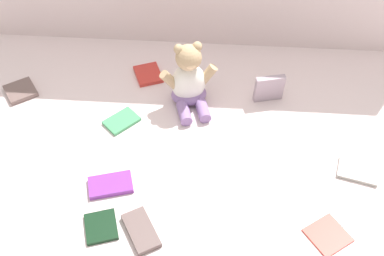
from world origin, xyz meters
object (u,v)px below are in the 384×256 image
(book_case_4, at_px, (358,171))
(book_case_7, at_px, (148,74))
(book_case_0, at_px, (122,120))
(book_case_5, at_px, (269,88))
(book_case_1, at_px, (101,227))
(book_case_2, at_px, (111,185))
(book_case_8, at_px, (328,235))
(teddy_bear, at_px, (189,82))
(book_case_6, at_px, (141,231))
(book_case_3, at_px, (21,91))

(book_case_4, height_order, book_case_7, book_case_7)
(book_case_0, distance_m, book_case_5, 0.49)
(book_case_1, bearing_deg, book_case_2, 71.68)
(book_case_8, bearing_deg, teddy_bear, -175.42)
(teddy_bear, bearing_deg, book_case_2, -134.33)
(book_case_0, height_order, book_case_1, same)
(book_case_6, distance_m, book_case_8, 0.50)
(book_case_0, relative_size, book_case_8, 1.07)
(book_case_2, relative_size, book_case_7, 1.20)
(book_case_5, height_order, book_case_8, book_case_5)
(book_case_5, bearing_deg, book_case_4, -62.85)
(teddy_bear, relative_size, book_case_0, 2.18)
(teddy_bear, height_order, book_case_5, teddy_bear)
(book_case_0, xyz_separation_m, book_case_6, (0.12, -0.40, 0.00))
(book_case_3, height_order, book_case_6, book_case_6)
(book_case_2, bearing_deg, book_case_1, -16.61)
(book_case_7, bearing_deg, book_case_1, -116.22)
(book_case_5, xyz_separation_m, book_case_6, (-0.35, -0.53, -0.04))
(book_case_7, bearing_deg, book_case_0, -125.87)
(book_case_2, distance_m, book_case_4, 0.72)
(book_case_1, bearing_deg, book_case_7, 67.83)
(book_case_6, bearing_deg, book_case_4, 171.33)
(teddy_bear, height_order, book_case_8, teddy_bear)
(book_case_6, bearing_deg, book_case_3, -76.58)
(book_case_1, xyz_separation_m, book_case_3, (-0.38, 0.50, 0.00))
(book_case_1, bearing_deg, book_case_4, 0.31)
(book_case_7, height_order, book_case_8, book_case_7)
(book_case_4, relative_size, book_case_8, 1.17)
(book_case_2, distance_m, book_case_7, 0.48)
(book_case_1, xyz_separation_m, book_case_4, (0.72, 0.24, -0.00))
(book_case_2, bearing_deg, book_case_0, 166.27)
(book_case_3, bearing_deg, book_case_4, -48.95)
(book_case_5, bearing_deg, teddy_bear, 171.07)
(teddy_bear, height_order, book_case_0, teddy_bear)
(book_case_3, xyz_separation_m, book_case_8, (0.98, -0.48, -0.00))
(book_case_2, height_order, book_case_5, book_case_5)
(book_case_5, relative_size, book_case_7, 0.97)
(teddy_bear, xyz_separation_m, book_case_0, (-0.21, -0.11, -0.08))
(book_case_1, distance_m, book_case_2, 0.14)
(book_case_4, bearing_deg, book_case_6, -53.60)
(book_case_0, bearing_deg, book_case_5, -119.70)
(teddy_bear, bearing_deg, book_case_7, 127.29)
(book_case_1, distance_m, book_case_5, 0.70)
(teddy_bear, xyz_separation_m, book_case_2, (-0.20, -0.37, -0.08))
(book_case_0, relative_size, book_case_7, 1.02)
(book_case_2, distance_m, book_case_5, 0.61)
(teddy_bear, height_order, book_case_4, teddy_bear)
(book_case_7, bearing_deg, book_case_4, -51.54)
(book_case_3, relative_size, book_case_6, 0.76)
(book_case_8, bearing_deg, book_case_6, -122.46)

